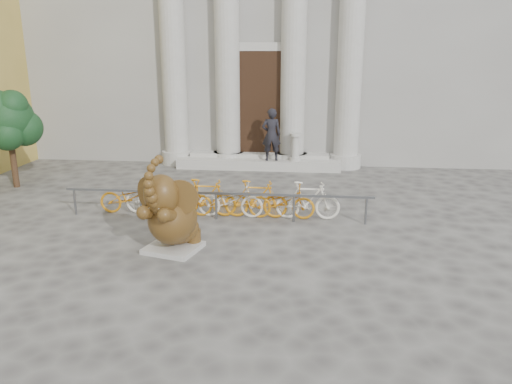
# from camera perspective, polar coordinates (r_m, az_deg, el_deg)

# --- Properties ---
(ground) EXTENTS (80.00, 80.00, 0.00)m
(ground) POSITION_cam_1_polar(r_m,az_deg,el_deg) (9.81, -5.13, -9.63)
(ground) COLOR #474442
(ground) RESTS_ON ground
(classical_building) EXTENTS (22.00, 10.70, 12.00)m
(classical_building) POSITION_cam_1_polar(r_m,az_deg,el_deg) (23.75, 1.74, 20.13)
(classical_building) COLOR gray
(classical_building) RESTS_ON ground
(entrance_steps) EXTENTS (6.00, 1.20, 0.36)m
(entrance_steps) POSITION_cam_1_polar(r_m,az_deg,el_deg) (18.61, 0.33, 3.35)
(entrance_steps) COLOR #A8A59E
(entrance_steps) RESTS_ON ground
(elephant_statue) EXTENTS (1.43, 1.72, 2.19)m
(elephant_statue) POSITION_cam_1_polar(r_m,az_deg,el_deg) (10.84, -9.68, -2.74)
(elephant_statue) COLOR #A8A59E
(elephant_statue) RESTS_ON ground
(bike_rack) EXTENTS (8.00, 0.53, 1.00)m
(bike_rack) POSITION_cam_1_polar(r_m,az_deg,el_deg) (13.08, -4.45, -0.67)
(bike_rack) COLOR slate
(bike_rack) RESTS_ON ground
(tree) EXTENTS (1.77, 1.62, 3.08)m
(tree) POSITION_cam_1_polar(r_m,az_deg,el_deg) (17.32, -26.43, 7.37)
(tree) COLOR #332114
(tree) RESTS_ON ground
(pedestrian) EXTENTS (0.75, 0.55, 1.89)m
(pedestrian) POSITION_cam_1_polar(r_m,az_deg,el_deg) (18.01, 1.77, 6.57)
(pedestrian) COLOR black
(pedestrian) RESTS_ON entrance_steps
(balustrade_post) EXTENTS (0.41, 0.41, 1.00)m
(balustrade_post) POSITION_cam_1_polar(r_m,az_deg,el_deg) (18.11, 4.51, 5.02)
(balustrade_post) COLOR #A8A59E
(balustrade_post) RESTS_ON entrance_steps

